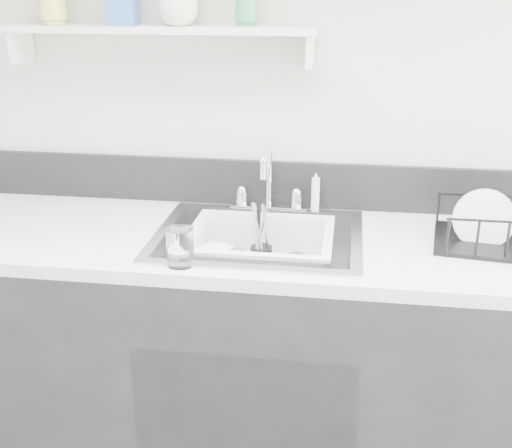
% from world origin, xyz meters
% --- Properties ---
extents(counter_run, '(3.20, 0.62, 0.92)m').
position_xyz_m(counter_run, '(0.00, 1.19, 0.46)').
color(counter_run, black).
rests_on(counter_run, ground).
extents(backsplash, '(3.20, 0.02, 0.16)m').
position_xyz_m(backsplash, '(0.00, 1.49, 1.00)').
color(backsplash, black).
rests_on(backsplash, counter_run).
extents(sink, '(0.64, 0.52, 0.20)m').
position_xyz_m(sink, '(0.00, 1.19, 0.83)').
color(sink, silver).
rests_on(sink, counter_run).
extents(faucet, '(0.26, 0.18, 0.23)m').
position_xyz_m(faucet, '(0.00, 1.44, 0.98)').
color(faucet, silver).
rests_on(faucet, counter_run).
extents(side_sprayer, '(0.03, 0.03, 0.14)m').
position_xyz_m(side_sprayer, '(0.16, 1.44, 0.99)').
color(side_sprayer, white).
rests_on(side_sprayer, counter_run).
extents(wall_shelf, '(1.00, 0.16, 0.12)m').
position_xyz_m(wall_shelf, '(-0.35, 1.42, 1.51)').
color(wall_shelf, silver).
rests_on(wall_shelf, room_shell).
extents(wash_tub, '(0.49, 0.41, 0.18)m').
position_xyz_m(wash_tub, '(0.00, 1.21, 0.84)').
color(wash_tub, white).
rests_on(wash_tub, sink).
extents(plate_stack, '(0.24, 0.23, 0.09)m').
position_xyz_m(plate_stack, '(-0.13, 1.18, 0.79)').
color(plate_stack, white).
rests_on(plate_stack, wash_tub).
extents(utensil_cup, '(0.07, 0.07, 0.24)m').
position_xyz_m(utensil_cup, '(-0.00, 1.26, 0.82)').
color(utensil_cup, black).
rests_on(utensil_cup, wash_tub).
extents(ladle, '(0.24, 0.26, 0.08)m').
position_xyz_m(ladle, '(-0.04, 1.19, 0.80)').
color(ladle, silver).
rests_on(ladle, wash_tub).
extents(tumbler_in_tub, '(0.07, 0.07, 0.09)m').
position_xyz_m(tumbler_in_tub, '(0.12, 1.20, 0.81)').
color(tumbler_in_tub, white).
rests_on(tumbler_in_tub, wash_tub).
extents(tumbler_counter, '(0.09, 0.09, 0.11)m').
position_xyz_m(tumbler_counter, '(-0.18, 0.95, 0.97)').
color(tumbler_counter, white).
rests_on(tumbler_counter, counter_run).
extents(dish_rack, '(0.39, 0.32, 0.13)m').
position_xyz_m(dish_rack, '(0.72, 1.23, 0.98)').
color(dish_rack, black).
rests_on(dish_rack, counter_run).
extents(bowl_small, '(0.11, 0.11, 0.03)m').
position_xyz_m(bowl_small, '(0.10, 1.12, 0.78)').
color(bowl_small, white).
rests_on(bowl_small, wash_tub).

